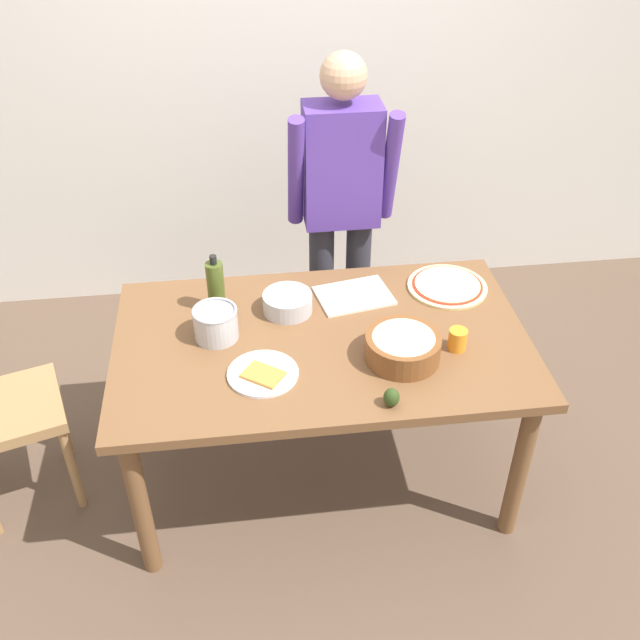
{
  "coord_description": "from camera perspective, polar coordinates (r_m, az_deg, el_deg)",
  "views": [
    {
      "loc": [
        -0.28,
        -2.18,
        2.48
      ],
      "look_at": [
        0.0,
        0.05,
        0.81
      ],
      "focal_mm": 40.48,
      "sensor_mm": 36.0,
      "label": 1
    }
  ],
  "objects": [
    {
      "name": "ground",
      "position": [
        3.31,
        0.11,
        -11.85
      ],
      "size": [
        8.0,
        8.0,
        0.0
      ],
      "primitive_type": "plane",
      "color": "brown"
    },
    {
      "name": "wall_back",
      "position": [
        3.97,
        -2.98,
        19.29
      ],
      "size": [
        5.6,
        0.1,
        2.6
      ],
      "primitive_type": "cube",
      "color": "silver",
      "rests_on": "ground"
    },
    {
      "name": "dining_table",
      "position": [
        2.84,
        0.13,
        -2.88
      ],
      "size": [
        1.6,
        0.96,
        0.76
      ],
      "color": "brown",
      "rests_on": "ground"
    },
    {
      "name": "person_cook",
      "position": [
        3.35,
        1.69,
        9.22
      ],
      "size": [
        0.49,
        0.25,
        1.62
      ],
      "color": "#2D2D38",
      "rests_on": "ground"
    },
    {
      "name": "pizza_raw_on_board",
      "position": [
        3.11,
        10.03,
        2.67
      ],
      "size": [
        0.34,
        0.34,
        0.02
      ],
      "color": "beige",
      "rests_on": "dining_table"
    },
    {
      "name": "plate_with_slice",
      "position": [
        2.62,
        -4.54,
        -4.26
      ],
      "size": [
        0.26,
        0.26,
        0.02
      ],
      "color": "white",
      "rests_on": "dining_table"
    },
    {
      "name": "popcorn_bowl",
      "position": [
        2.67,
        6.58,
        -2.0
      ],
      "size": [
        0.28,
        0.28,
        0.11
      ],
      "color": "brown",
      "rests_on": "dining_table"
    },
    {
      "name": "mixing_bowl_steel",
      "position": [
        2.91,
        -2.58,
        1.37
      ],
      "size": [
        0.2,
        0.2,
        0.08
      ],
      "color": "#B7B7BC",
      "rests_on": "dining_table"
    },
    {
      "name": "olive_oil_bottle",
      "position": [
        2.9,
        -8.24,
        2.64
      ],
      "size": [
        0.07,
        0.07,
        0.26
      ],
      "color": "#47561E",
      "rests_on": "dining_table"
    },
    {
      "name": "steel_pot",
      "position": [
        2.78,
        -8.25,
        -0.24
      ],
      "size": [
        0.17,
        0.17,
        0.13
      ],
      "color": "#B7B7BC",
      "rests_on": "dining_table"
    },
    {
      "name": "cup_orange",
      "position": [
        2.76,
        10.82,
        -1.52
      ],
      "size": [
        0.07,
        0.07,
        0.08
      ],
      "primitive_type": "cylinder",
      "color": "orange",
      "rests_on": "dining_table"
    },
    {
      "name": "cutting_board_white",
      "position": [
        3.01,
        2.71,
        1.93
      ],
      "size": [
        0.34,
        0.27,
        0.01
      ],
      "primitive_type": "cube",
      "rotation": [
        0.0,
        0.0,
        0.19
      ],
      "color": "white",
      "rests_on": "dining_table"
    },
    {
      "name": "avocado",
      "position": [
        2.49,
        5.67,
        -6.11
      ],
      "size": [
        0.06,
        0.06,
        0.07
      ],
      "primitive_type": "ellipsoid",
      "color": "#2D4219",
      "rests_on": "dining_table"
    }
  ]
}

